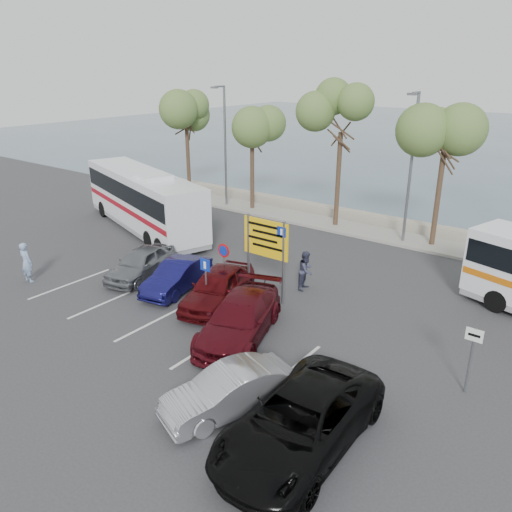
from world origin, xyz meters
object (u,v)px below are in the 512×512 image
Objects in this scene: street_lamp_right at (411,162)px; car_maroon at (240,318)px; car_red at (218,287)px; pedestrian_far at (306,270)px; car_blue at (177,276)px; suv_black at (301,421)px; car_silver_a at (141,263)px; direction_sign at (266,245)px; pedestrian_near at (26,262)px; street_lamp_left at (224,141)px; coach_bus_left at (144,202)px; car_silver_b at (229,391)px.

street_lamp_right is 14.12m from car_maroon.
car_red is 2.58× the size of pedestrian_far.
car_blue is 0.71× the size of suv_black.
car_silver_a is 2.40m from car_blue.
car_red is (-2.40, 1.55, 0.02)m from car_maroon.
direction_sign is 3.84m from car_maroon.
pedestrian_near reaches higher than car_blue.
suv_black is (12.00, -5.00, 0.08)m from car_silver_a.
street_lamp_left is at bearing -89.33° from pedestrian_near.
coach_bus_left is (-11.45, 3.30, -0.70)m from direction_sign.
car_silver_b is (-2.40, 0.00, -0.13)m from suv_black.
coach_bus_left is 2.66× the size of car_red.
car_blue is 2.26× the size of pedestrian_far.
car_blue is at bearing -114.98° from street_lamp_right.
pedestrian_far is at bearing -150.45° from pedestrian_near.
coach_bus_left reaches higher than car_silver_b.
coach_bus_left reaches higher than direction_sign.
car_silver_b is at bearing -84.63° from street_lamp_right.
car_blue is 2.40m from car_red.
street_lamp_left is 2.00× the size of car_silver_b.
street_lamp_left is 1.94× the size of car_silver_a.
coach_bus_left reaches higher than pedestrian_far.
coach_bus_left is at bearing -93.67° from street_lamp_left.
car_blue is (2.40, 0.00, -0.04)m from car_silver_a.
pedestrian_near is at bearing -127.18° from street_lamp_right.
car_maroon is 11.14m from pedestrian_near.
car_silver_a is at bearing -123.65° from street_lamp_right.
car_silver_a is 10.82m from car_silver_b.
pedestrian_near is at bearing 173.24° from suv_black.
street_lamp_right is at bearing -131.04° from pedestrian_near.
street_lamp_right is at bearing 67.61° from car_maroon.
car_red is at bearing 153.92° from car_silver_b.
street_lamp_left is 1.76× the size of car_red.
car_red is (2.40, 0.00, 0.12)m from car_blue.
car_silver_a is 1.03× the size of car_blue.
street_lamp_right reaches higher than suv_black.
pedestrian_far is (6.89, 3.53, 0.18)m from car_silver_a.
car_silver_a is (5.00, -12.02, -3.90)m from street_lamp_left.
coach_bus_left is (-0.45, -7.02, -2.87)m from street_lamp_left.
street_lamp_right is 9.33m from pedestrian_far.
suv_black is at bearing -39.75° from car_blue.
street_lamp_left is at bearing 48.30° from pedestrian_far.
pedestrian_near is 1.07× the size of pedestrian_far.
car_silver_a is at bearing -140.99° from pedestrian_near.
direction_sign reaches higher than car_silver_a.
pedestrian_far is at bearing 25.95° from car_blue.
street_lamp_left is at bearing 150.71° from car_silver_b.
car_red is at bearing -26.00° from coach_bus_left.
car_blue is (7.85, -5.00, -1.07)m from coach_bus_left.
pedestrian_far is (-2.71, 8.53, 0.22)m from car_silver_b.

